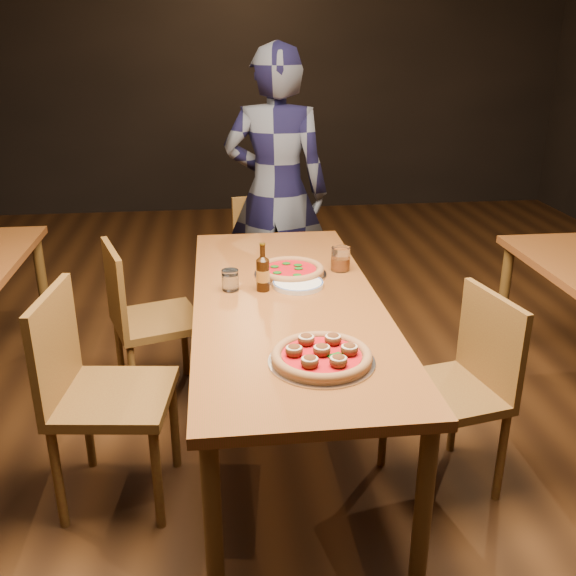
{
  "coord_description": "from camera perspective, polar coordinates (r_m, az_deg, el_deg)",
  "views": [
    {
      "loc": [
        -0.29,
        -2.55,
        1.81
      ],
      "look_at": [
        0.0,
        -0.05,
        0.82
      ],
      "focal_mm": 40.0,
      "sensor_mm": 36.0,
      "label": 1
    }
  ],
  "objects": [
    {
      "name": "ground",
      "position": [
        3.14,
        -0.11,
        -13.7
      ],
      "size": [
        9.0,
        9.0,
        0.0
      ],
      "primitive_type": "plane",
      "color": "black"
    },
    {
      "name": "chair_end",
      "position": [
        4.11,
        -1.43,
        2.11
      ],
      "size": [
        0.48,
        0.48,
        0.89
      ],
      "primitive_type": null,
      "rotation": [
        0.0,
        0.0,
        0.18
      ],
      "color": "brown",
      "rests_on": "ground"
    },
    {
      "name": "chair_main_nw",
      "position": [
        2.68,
        -15.23,
        -9.19
      ],
      "size": [
        0.5,
        0.5,
        0.96
      ],
      "primitive_type": null,
      "rotation": [
        0.0,
        0.0,
        1.45
      ],
      "color": "brown",
      "rests_on": "ground"
    },
    {
      "name": "pizza_meatball",
      "position": [
        2.25,
        3.01,
        -6.03
      ],
      "size": [
        0.38,
        0.38,
        0.07
      ],
      "rotation": [
        0.0,
        0.0,
        -0.33
      ],
      "color": "#B7B7BF",
      "rests_on": "table_main"
    },
    {
      "name": "plate_stack",
      "position": [
        2.91,
        0.9,
        0.36
      ],
      "size": [
        0.23,
        0.23,
        0.02
      ],
      "primitive_type": "cylinder",
      "color": "white",
      "rests_on": "table_main"
    },
    {
      "name": "amber_glass",
      "position": [
        3.11,
        4.68,
        2.6
      ],
      "size": [
        0.09,
        0.09,
        0.11
      ],
      "primitive_type": "cylinder",
      "color": "#9D4811",
      "rests_on": "table_main"
    },
    {
      "name": "pizza_margherita",
      "position": [
        3.05,
        0.22,
        1.57
      ],
      "size": [
        0.34,
        0.34,
        0.05
      ],
      "rotation": [
        0.0,
        0.0,
        -0.34
      ],
      "color": "#B7B7BF",
      "rests_on": "table_main"
    },
    {
      "name": "chair_main_e",
      "position": [
        2.75,
        13.8,
        -8.95
      ],
      "size": [
        0.49,
        0.49,
        0.89
      ],
      "primitive_type": null,
      "rotation": [
        0.0,
        0.0,
        -1.37
      ],
      "color": "brown",
      "rests_on": "ground"
    },
    {
      "name": "room_shell",
      "position": [
        2.57,
        -0.14,
        22.49
      ],
      "size": [
        9.0,
        9.0,
        9.0
      ],
      "color": "black",
      "rests_on": "ground"
    },
    {
      "name": "water_glass",
      "position": [
        2.87,
        -5.16,
        0.7
      ],
      "size": [
        0.08,
        0.08,
        0.09
      ],
      "primitive_type": "cylinder",
      "color": "white",
      "rests_on": "table_main"
    },
    {
      "name": "chair_main_sw",
      "position": [
        3.38,
        -11.54,
        -2.73
      ],
      "size": [
        0.53,
        0.53,
        0.9
      ],
      "primitive_type": null,
      "rotation": [
        0.0,
        0.0,
        1.88
      ],
      "color": "brown",
      "rests_on": "ground"
    },
    {
      "name": "beer_bottle",
      "position": [
        2.85,
        -2.25,
        1.23
      ],
      "size": [
        0.06,
        0.06,
        0.21
      ],
      "rotation": [
        0.0,
        0.0,
        -0.26
      ],
      "color": "black",
      "rests_on": "table_main"
    },
    {
      "name": "table_main",
      "position": [
        2.81,
        -0.12,
        -2.32
      ],
      "size": [
        0.8,
        2.0,
        0.75
      ],
      "color": "brown",
      "rests_on": "ground"
    },
    {
      "name": "diner",
      "position": [
        4.06,
        -1.03,
        8.44
      ],
      "size": [
        0.73,
        0.56,
        1.79
      ],
      "primitive_type": "imported",
      "rotation": [
        0.0,
        0.0,
        2.93
      ],
      "color": "black",
      "rests_on": "ground"
    }
  ]
}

